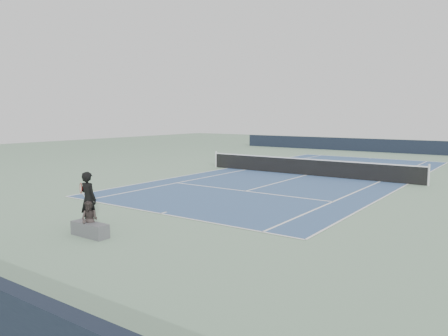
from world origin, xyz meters
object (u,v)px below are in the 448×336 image
Objects in this scene: tennis_net at (306,166)px; tennis_player at (88,199)px; tennis_ball at (93,230)px; spectator_bench at (90,224)px.

tennis_net is 14.42m from tennis_player.
spectator_bench is at bearing -45.98° from tennis_ball.
tennis_net is 7.52× the size of tennis_player.
tennis_player is at bearing 143.60° from spectator_bench.
tennis_ball is 0.05× the size of spectator_bench.
spectator_bench is (0.40, -0.42, 0.32)m from tennis_ball.
tennis_ball is at bearing -27.34° from tennis_player.
tennis_net is 193.69× the size of tennis_ball.
tennis_net is at bearing 89.69° from tennis_ball.
tennis_net reaches higher than tennis_ball.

